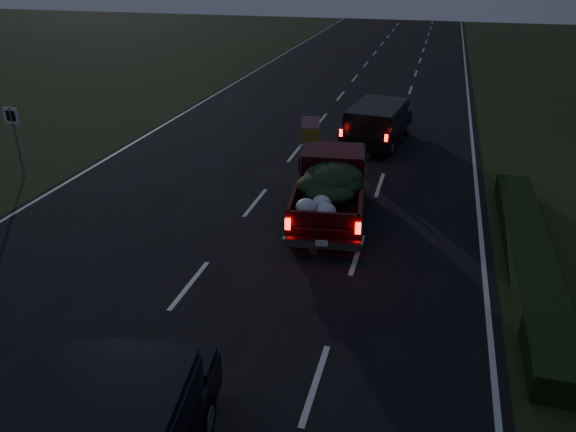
% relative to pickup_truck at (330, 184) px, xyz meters
% --- Properties ---
extents(ground, '(120.00, 120.00, 0.00)m').
position_rel_pickup_truck_xyz_m(ground, '(-2.42, -4.71, -1.00)').
color(ground, black).
rests_on(ground, ground).
extents(road_asphalt, '(14.00, 120.00, 0.02)m').
position_rel_pickup_truck_xyz_m(road_asphalt, '(-2.42, -4.71, -0.99)').
color(road_asphalt, black).
rests_on(road_asphalt, ground).
extents(hedge_row, '(1.00, 10.00, 0.60)m').
position_rel_pickup_truck_xyz_m(hedge_row, '(5.38, -1.71, -0.70)').
color(hedge_row, black).
rests_on(hedge_row, ground).
extents(route_sign, '(0.55, 0.08, 2.50)m').
position_rel_pickup_truck_xyz_m(route_sign, '(-10.92, 0.29, 0.66)').
color(route_sign, gray).
rests_on(route_sign, ground).
extents(pickup_truck, '(2.55, 5.29, 2.67)m').
position_rel_pickup_truck_xyz_m(pickup_truck, '(0.00, 0.00, 0.00)').
color(pickup_truck, '#40080A').
rests_on(pickup_truck, ground).
extents(lead_suv, '(2.47, 4.82, 1.33)m').
position_rel_pickup_truck_xyz_m(lead_suv, '(0.49, 7.34, 0.00)').
color(lead_suv, black).
rests_on(lead_suv, ground).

